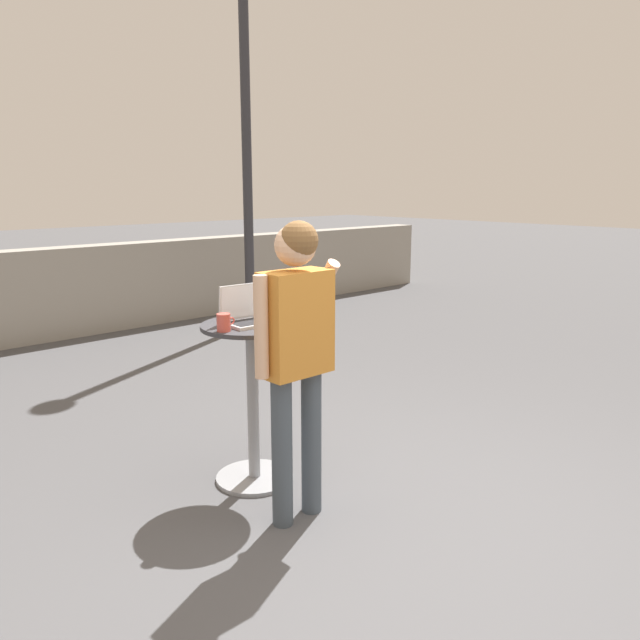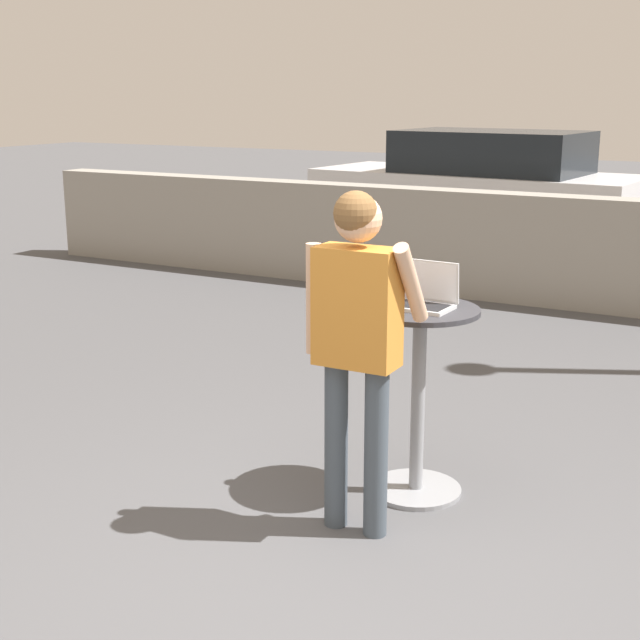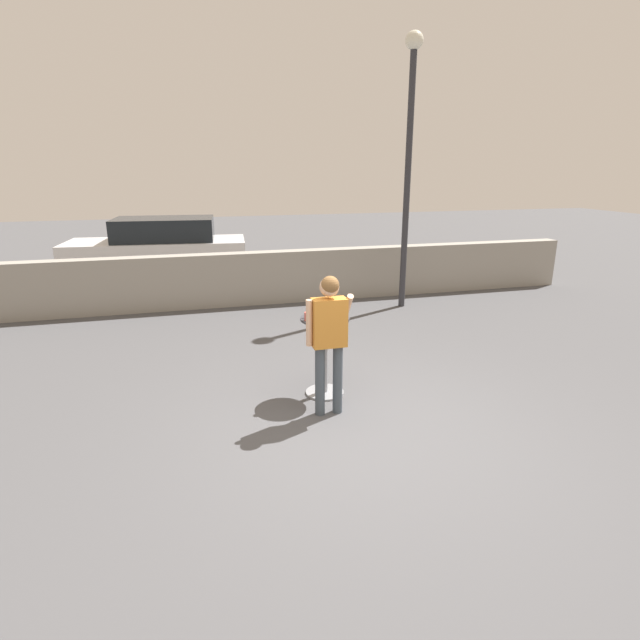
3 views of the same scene
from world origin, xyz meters
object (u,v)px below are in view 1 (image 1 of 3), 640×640
at_px(standing_person, 296,338).
at_px(street_lamp, 245,67).
at_px(coffee_mug, 224,322).
at_px(cafe_table, 253,391).
at_px(laptop, 249,315).

height_order(standing_person, street_lamp, street_lamp).
bearing_deg(coffee_mug, cafe_table, 12.65).
distance_m(laptop, coffee_mug, 0.23).
bearing_deg(cafe_table, street_lamp, 53.50).
height_order(coffee_mug, street_lamp, street_lamp).
relative_size(laptop, street_lamp, 0.07).
bearing_deg(cafe_table, coffee_mug, -167.35).
distance_m(coffee_mug, street_lamp, 5.02).
distance_m(cafe_table, standing_person, 0.68).
distance_m(standing_person, street_lamp, 5.30).
distance_m(cafe_table, laptop, 0.46).
bearing_deg(standing_person, coffee_mug, 104.98).
distance_m(laptop, standing_person, 0.54).
height_order(laptop, coffee_mug, laptop).
xyz_separation_m(coffee_mug, street_lamp, (2.83, 3.57, 2.11)).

